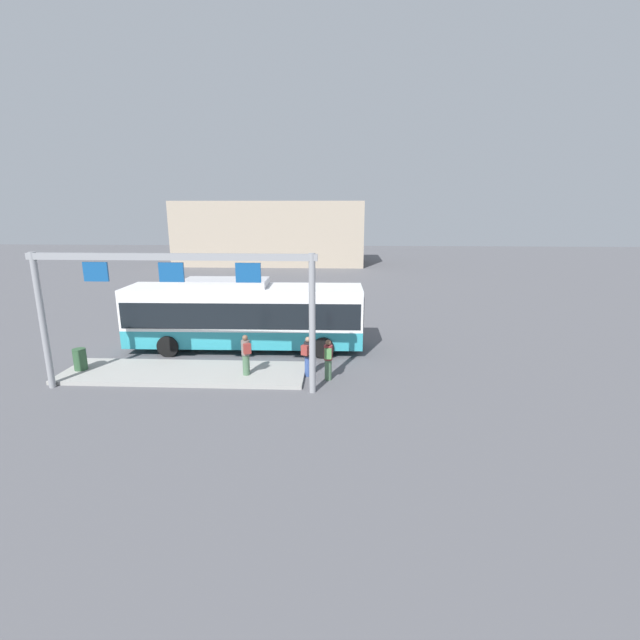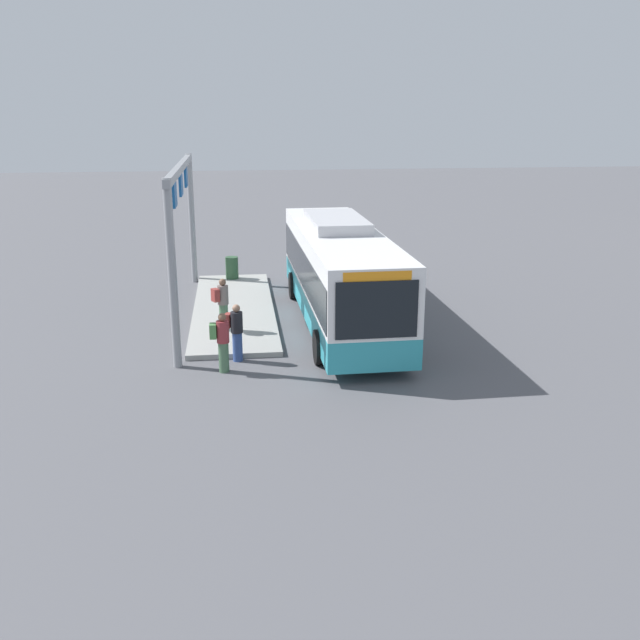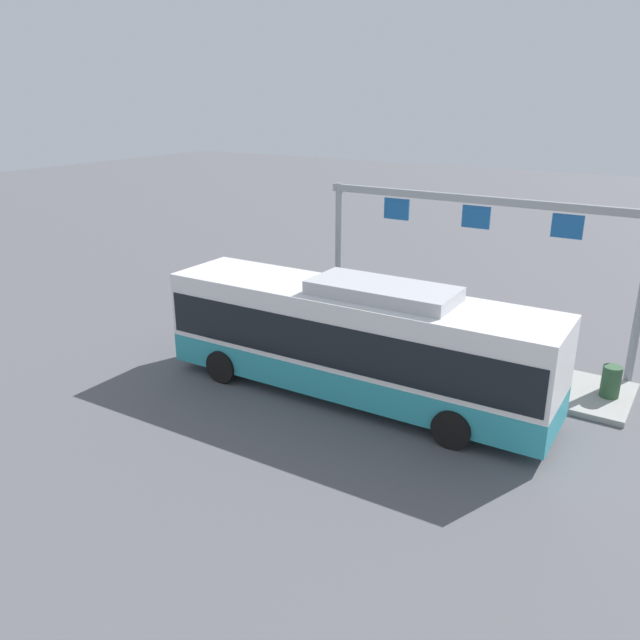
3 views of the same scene
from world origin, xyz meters
The scene contains 8 objects.
ground_plane centered at (0.00, 0.00, 0.00)m, with size 120.00×120.00×0.00m, color #56565B.
platform_curb centered at (-1.86, -3.53, 0.08)m, with size 10.00×2.80×0.16m, color #9E9E99.
bus_main centered at (-0.01, 0.00, 1.81)m, with size 11.26×2.84×3.46m.
person_boarding centered at (4.12, -3.84, 0.89)m, with size 0.34×0.52×1.67m.
person_waiting_near centered at (3.27, -3.46, 0.89)m, with size 0.50×0.60×1.67m.
person_waiting_mid centered at (0.82, -3.86, 1.05)m, with size 0.51×0.60×1.67m.
platform_sign_gantry centered at (-1.47, -5.10, 3.81)m, with size 10.47×0.24×5.20m.
trash_bin centered at (-6.23, -3.56, 0.61)m, with size 0.52×0.52×0.90m, color #2D5133.
Camera 2 is at (22.38, -3.39, 6.96)m, focal length 39.57 mm.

